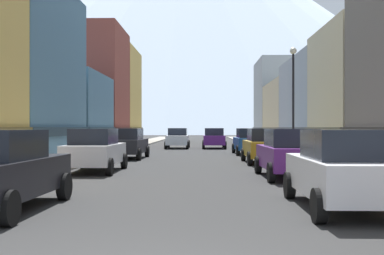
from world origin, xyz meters
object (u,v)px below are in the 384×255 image
object	(u,v)px
car_right_0	(344,169)
car_right_1	(290,153)
car_driving_0	(178,138)
pedestrian_1	(373,157)
car_right_2	(264,146)
potted_plant_2	(328,153)
pedestrian_0	(304,145)
car_right_3	(249,141)
potted_plant_0	(38,150)
car_left_2	(128,143)
streetlamp_right	(293,86)
car_left_1	(95,150)
potted_plant_1	(328,150)
car_driving_1	(214,138)

from	to	relation	value
car_right_0	car_right_1	xyz separation A→B (m)	(0.00, 6.82, 0.00)
car_driving_0	pedestrian_1	distance (m)	27.80
car_right_2	potted_plant_2	xyz separation A→B (m)	(3.20, -0.11, -0.37)
car_right_1	pedestrian_0	bearing A→B (deg)	75.32
car_right_2	car_right_3	bearing A→B (deg)	89.99
car_right_1	potted_plant_0	size ratio (longest dim) A/B	4.10
car_left_2	streetlamp_right	world-z (taller)	streetlamp_right
car_left_1	pedestrian_1	xyz separation A→B (m)	(10.05, -3.83, -0.05)
car_right_0	car_right_1	bearing A→B (deg)	89.99
car_driving_0	potted_plant_1	size ratio (longest dim) A/B	4.49
car_right_2	streetlamp_right	xyz separation A→B (m)	(1.55, 0.43, 3.09)
car_left_1	car_right_0	size ratio (longest dim) A/B	1.00
car_right_0	streetlamp_right	world-z (taller)	streetlamp_right
car_left_2	pedestrian_0	world-z (taller)	car_left_2
car_left_1	car_right_1	distance (m)	7.91
car_right_0	car_right_2	distance (m)	14.06
car_right_1	car_driving_1	distance (m)	25.08
car_left_1	car_right_0	world-z (taller)	same
pedestrian_1	car_right_0	bearing A→B (deg)	-115.26
car_right_1	car_right_3	world-z (taller)	same
potted_plant_1	pedestrian_0	distance (m)	2.35
car_left_1	potted_plant_0	bearing A→B (deg)	143.44
car_right_2	car_driving_1	bearing A→B (deg)	97.07
potted_plant_0	potted_plant_2	bearing A→B (deg)	10.35
car_right_3	car_right_2	bearing A→B (deg)	-90.01
car_left_2	car_driving_1	distance (m)	15.18
car_driving_1	pedestrian_1	size ratio (longest dim) A/B	2.89
car_driving_0	pedestrian_1	world-z (taller)	car_driving_0
car_right_3	pedestrian_0	bearing A→B (deg)	-68.23
car_right_2	pedestrian_1	xyz separation A→B (m)	(2.45, -8.86, -0.05)
potted_plant_0	pedestrian_0	xyz separation A→B (m)	(13.25, 4.77, 0.08)
car_right_2	car_driving_1	xyz separation A→B (m)	(-2.20, 17.74, 0.00)
car_driving_0	pedestrian_0	distance (m)	17.55
car_left_1	car_right_2	bearing A→B (deg)	33.53
car_right_1	potted_plant_0	xyz separation A→B (m)	(-10.80, 4.58, -0.13)
car_right_2	car_right_0	bearing A→B (deg)	-90.00
car_right_0	potted_plant_1	bearing A→B (deg)	77.08
car_left_1	car_right_2	xyz separation A→B (m)	(7.60, 5.04, 0.00)
car_right_1	streetlamp_right	bearing A→B (deg)	78.59
car_left_1	potted_plant_2	distance (m)	11.88
car_right_0	pedestrian_1	distance (m)	5.74
streetlamp_right	car_right_0	bearing A→B (deg)	-96.11
pedestrian_0	car_left_2	bearing A→B (deg)	171.82
car_driving_1	potted_plant_1	bearing A→B (deg)	-73.17
car_left_2	pedestrian_1	bearing A→B (deg)	-51.01
potted_plant_0	potted_plant_2	distance (m)	14.23
car_right_3	car_driving_0	distance (m)	10.98
pedestrian_0	pedestrian_1	distance (m)	10.97
car_driving_1	car_right_3	bearing A→B (deg)	-76.96
car_left_2	potted_plant_0	size ratio (longest dim) A/B	4.11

